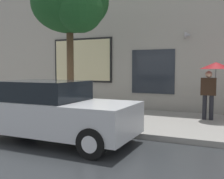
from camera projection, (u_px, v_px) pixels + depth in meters
The scene contains 7 objects.
ground_plane at pixel (35, 138), 7.23m from camera, with size 60.00×60.00×0.00m, color #282B2D.
sidewalk at pixel (90, 117), 9.94m from camera, with size 20.00×4.00×0.15m, color gray.
building_facade at pixel (118, 31), 11.94m from camera, with size 20.00×0.67×7.00m.
parked_car at pixel (51, 112), 6.89m from camera, with size 4.27×1.86×1.52m.
fire_hydrant at pixel (23, 106), 9.58m from camera, with size 0.30×0.44×0.73m.
pedestrian_with_umbrella at pixel (214, 74), 8.78m from camera, with size 1.01×1.01×1.88m.
street_tree at pixel (72, 4), 8.85m from camera, with size 2.66×2.26×4.84m.
Camera 1 is at (4.82, -5.60, 1.83)m, focal length 43.80 mm.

